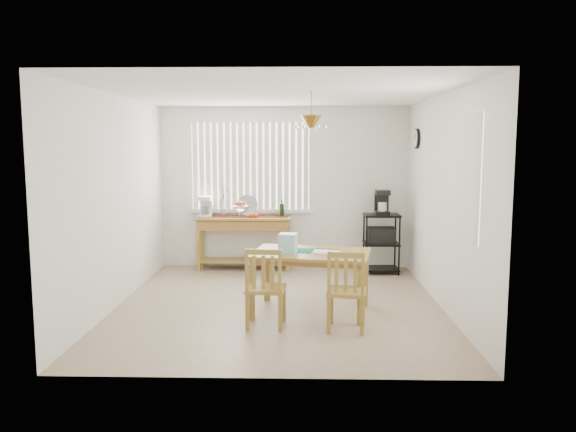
{
  "coord_description": "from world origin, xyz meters",
  "views": [
    {
      "loc": [
        0.29,
        -6.83,
        1.98
      ],
      "look_at": [
        0.1,
        0.55,
        1.05
      ],
      "focal_mm": 35.0,
      "sensor_mm": 36.0,
      "label": 1
    }
  ],
  "objects_px": {
    "dining_table": "(311,259)",
    "chair_right": "(346,291)",
    "sideboard": "(244,230)",
    "chair_left": "(265,288)",
    "cart_items": "(382,203)",
    "wire_cart": "(381,238)"
  },
  "relations": [
    {
      "from": "dining_table",
      "to": "chair_right",
      "type": "height_order",
      "value": "chair_right"
    },
    {
      "from": "sideboard",
      "to": "cart_items",
      "type": "xyz_separation_m",
      "value": [
        2.16,
        -0.19,
        0.46
      ]
    },
    {
      "from": "cart_items",
      "to": "dining_table",
      "type": "height_order",
      "value": "cart_items"
    },
    {
      "from": "dining_table",
      "to": "chair_left",
      "type": "height_order",
      "value": "chair_left"
    },
    {
      "from": "sideboard",
      "to": "wire_cart",
      "type": "relative_size",
      "value": 1.63
    },
    {
      "from": "sideboard",
      "to": "chair_left",
      "type": "xyz_separation_m",
      "value": [
        0.53,
        -2.91,
        -0.2
      ]
    },
    {
      "from": "sideboard",
      "to": "chair_left",
      "type": "distance_m",
      "value": 2.96
    },
    {
      "from": "cart_items",
      "to": "dining_table",
      "type": "relative_size",
      "value": 0.25
    },
    {
      "from": "cart_items",
      "to": "dining_table",
      "type": "bearing_deg",
      "value": -117.91
    },
    {
      "from": "dining_table",
      "to": "sideboard",
      "type": "bearing_deg",
      "value": 113.85
    },
    {
      "from": "wire_cart",
      "to": "chair_right",
      "type": "xyz_separation_m",
      "value": [
        -0.76,
        -2.81,
        -0.12
      ]
    },
    {
      "from": "cart_items",
      "to": "chair_left",
      "type": "height_order",
      "value": "cart_items"
    },
    {
      "from": "cart_items",
      "to": "dining_table",
      "type": "distance_m",
      "value": 2.46
    },
    {
      "from": "dining_table",
      "to": "chair_right",
      "type": "relative_size",
      "value": 1.7
    },
    {
      "from": "wire_cart",
      "to": "cart_items",
      "type": "height_order",
      "value": "cart_items"
    },
    {
      "from": "wire_cart",
      "to": "chair_right",
      "type": "distance_m",
      "value": 2.91
    },
    {
      "from": "sideboard",
      "to": "chair_right",
      "type": "distance_m",
      "value": 3.32
    },
    {
      "from": "sideboard",
      "to": "chair_left",
      "type": "height_order",
      "value": "chair_left"
    },
    {
      "from": "chair_right",
      "to": "sideboard",
      "type": "bearing_deg",
      "value": 114.99
    },
    {
      "from": "wire_cart",
      "to": "dining_table",
      "type": "xyz_separation_m",
      "value": [
        -1.13,
        -2.13,
        0.09
      ]
    },
    {
      "from": "wire_cart",
      "to": "cart_items",
      "type": "distance_m",
      "value": 0.54
    },
    {
      "from": "cart_items",
      "to": "chair_right",
      "type": "xyz_separation_m",
      "value": [
        -0.76,
        -2.82,
        -0.66
      ]
    }
  ]
}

